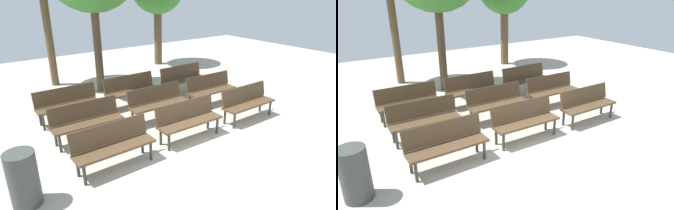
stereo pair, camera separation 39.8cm
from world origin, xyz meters
The scene contains 11 objects.
ground_plane centered at (0.00, 0.00, 0.00)m, with size 24.00×24.00×0.00m, color #B2A899.
bench_r0_c0 centered at (-1.93, 1.53, 0.50)m, with size 1.61×0.51×0.87m.
bench_r0_c1 centered at (-0.01, 1.61, 0.50)m, with size 1.61×0.50×0.87m.
bench_r0_c2 centered at (1.92, 1.56, 0.50)m, with size 1.60×0.49×0.87m.
bench_r1_c0 centered at (-1.92, 2.90, 0.50)m, with size 1.60×0.49×0.87m.
bench_r1_c1 centered at (0.01, 2.92, 0.50)m, with size 1.60×0.50×0.87m.
bench_r1_c2 centered at (1.89, 2.91, 0.50)m, with size 1.61×0.50×0.87m.
bench_r2_c0 centered at (-1.93, 4.18, 0.50)m, with size 1.60×0.48×0.87m.
bench_r2_c1 centered at (-0.05, 4.21, 0.50)m, with size 1.61×0.50×0.87m.
bench_r2_c2 centered at (1.88, 4.21, 0.50)m, with size 1.61×0.51×0.87m.
trash_bin centered at (-3.57, 1.35, 0.47)m, with size 0.47×0.47×0.95m, color #383D38.
Camera 2 is at (-3.66, -3.39, 3.31)m, focal length 31.96 mm.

